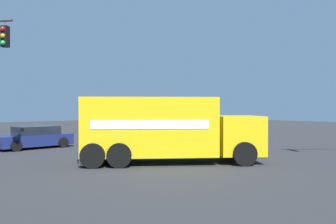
% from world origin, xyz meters
% --- Properties ---
extents(ground_plane, '(100.00, 100.00, 0.00)m').
position_xyz_m(ground_plane, '(0.00, 0.00, 0.00)').
color(ground_plane, '#2B2B2D').
extents(delivery_truck, '(6.66, 7.74, 2.86)m').
position_xyz_m(delivery_truck, '(-0.42, 0.58, 1.49)').
color(delivery_truck, yellow).
rests_on(delivery_truck, ground).
extents(sedan_navy, '(2.25, 4.40, 1.31)m').
position_xyz_m(sedan_navy, '(9.01, 2.74, 0.63)').
color(sedan_navy, navy).
rests_on(sedan_navy, ground).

